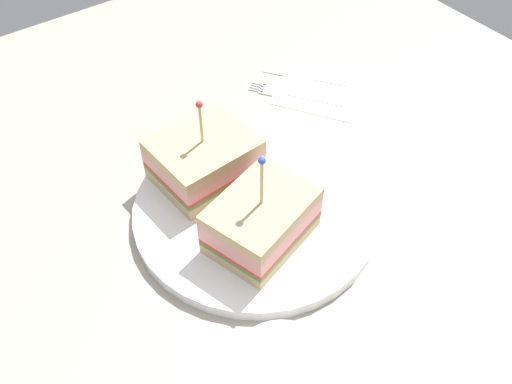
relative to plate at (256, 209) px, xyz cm
name	(u,v)px	position (x,y,z in cm)	size (l,w,h in cm)	color
ground_plane	(256,220)	(0.00, 0.00, -1.66)	(97.90, 97.90, 2.00)	#9E9384
plate	(256,209)	(0.00, 0.00, 0.00)	(25.27, 25.27, 1.31)	white
sandwich_half_front	(261,220)	(-3.69, 2.08, 3.26)	(9.80, 11.55, 10.81)	tan
sandwich_half_back	(204,159)	(6.61, 1.87, 3.18)	(8.93, 10.47, 10.05)	tan
napkin	(320,90)	(11.92, -19.07, -0.58)	(10.84, 9.75, 0.15)	beige
fork	(285,93)	(14.12, -14.99, -0.48)	(10.87, 7.99, 0.35)	silver
knife	(302,76)	(15.72, -19.04, -0.48)	(10.44, 7.55, 0.35)	silver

